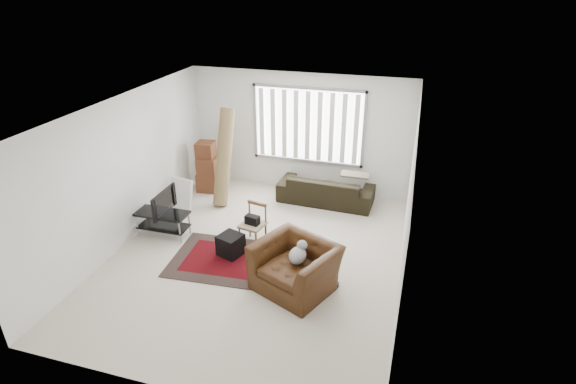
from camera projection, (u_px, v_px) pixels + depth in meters
name	position (u px, v px, depth m)	size (l,w,h in m)	color
room	(265.00, 155.00, 7.73)	(6.00, 6.02, 2.71)	beige
persian_rug	(234.00, 260.00, 7.94)	(2.27, 1.59, 0.02)	black
tv_stand	(163.00, 219.00, 8.56)	(1.00, 0.45, 0.50)	black
tv	(160.00, 202.00, 8.40)	(0.81, 0.11, 0.47)	black
subwoofer	(231.00, 245.00, 8.02)	(0.39, 0.39, 0.39)	black
moving_boxes	(208.00, 169.00, 10.28)	(0.52, 0.49, 1.17)	brown
white_flatpack	(181.00, 194.00, 9.55)	(0.54, 0.08, 0.69)	silver
rolled_rug	(224.00, 157.00, 9.60)	(0.31, 0.31, 2.08)	olive
sofa	(326.00, 185.00, 9.82)	(2.07, 0.90, 0.80)	black
side_chair	(253.00, 222.00, 8.30)	(0.49, 0.49, 0.78)	#8A765A
armchair	(295.00, 264.00, 7.09)	(1.53, 1.45, 0.89)	#391D0B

